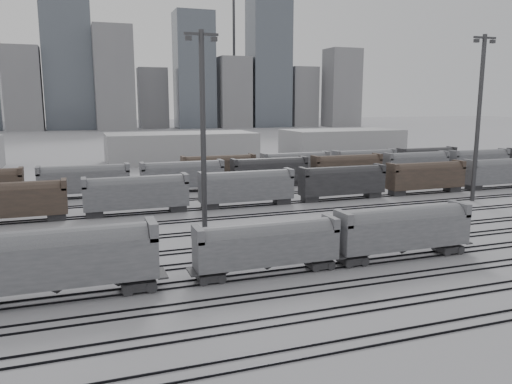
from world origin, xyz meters
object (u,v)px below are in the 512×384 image
object	(u,v)px
hopper_car_a	(54,258)
hopper_car_c	(403,228)
light_mast_c	(203,133)
hopper_car_b	(267,243)

from	to	relation	value
hopper_car_a	hopper_car_c	size ratio (longest dim) A/B	1.11
hopper_car_c	light_mast_c	world-z (taller)	light_mast_c
hopper_car_b	light_mast_c	size ratio (longest dim) A/B	0.58
hopper_car_b	hopper_car_c	size ratio (longest dim) A/B	0.93
hopper_car_a	hopper_car_b	distance (m)	18.63
hopper_car_b	hopper_car_c	world-z (taller)	hopper_car_c
hopper_car_a	hopper_car_c	xyz separation A→B (m)	(33.77, 0.00, -0.37)
light_mast_c	hopper_car_b	bearing A→B (deg)	-77.62
hopper_car_b	light_mast_c	distance (m)	16.47
hopper_car_a	hopper_car_b	world-z (taller)	hopper_car_a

